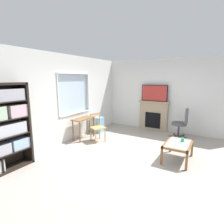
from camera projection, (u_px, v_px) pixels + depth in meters
name	position (u px, v px, depth m)	size (l,w,h in m)	color
ground	(139.00, 156.00, 4.67)	(6.31, 5.96, 0.02)	#9E9389
wall_back_with_window	(67.00, 99.00, 5.65)	(5.31, 0.15, 2.71)	silver
wall_right	(168.00, 96.00, 6.70)	(0.12, 5.16, 2.71)	silver
bookshelf	(7.00, 124.00, 3.87)	(0.90, 0.38, 1.91)	black
desk_under_window	(84.00, 122.00, 5.93)	(0.82, 0.39, 0.71)	brown
wooden_chair	(97.00, 127.00, 5.73)	(0.54, 0.53, 0.90)	tan
plastic_drawer_unit	(97.00, 125.00, 6.71)	(0.35, 0.40, 0.57)	#72ADDB
fireplace	(154.00, 116.00, 6.96)	(0.26, 1.18, 1.13)	tan
tv	(154.00, 93.00, 6.78)	(0.06, 0.99, 0.62)	black
office_chair	(182.00, 122.00, 6.02)	(0.57, 0.58, 1.00)	#4C4C51
coffee_table	(178.00, 146.00, 4.38)	(0.91, 0.60, 0.44)	#8C9E99
sippy_cup	(183.00, 140.00, 4.47)	(0.07, 0.07, 0.09)	#33B770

